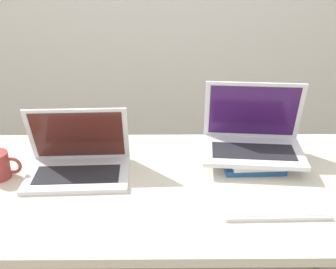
{
  "coord_description": "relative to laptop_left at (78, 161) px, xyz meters",
  "views": [
    {
      "loc": [
        0.03,
        -0.79,
        1.48
      ],
      "look_at": [
        0.04,
        0.39,
        0.93
      ],
      "focal_mm": 42.0,
      "sensor_mm": 36.0,
      "label": 1
    }
  ],
  "objects": [
    {
      "name": "desk",
      "position": [
        0.28,
        -0.06,
        -0.12
      ],
      "size": [
        1.7,
        0.78,
        0.75
      ],
      "color": "beige",
      "rests_on": "ground_plane"
    },
    {
      "name": "laptop_left",
      "position": [
        0.0,
        0.0,
        0.0
      ],
      "size": [
        0.37,
        0.26,
        0.24
      ],
      "color": "silver",
      "rests_on": "desk"
    },
    {
      "name": "book_stack",
      "position": [
        0.64,
        0.09,
        -0.03
      ],
      "size": [
        0.23,
        0.27,
        0.04
      ],
      "color": "#235693",
      "rests_on": "desk"
    },
    {
      "name": "laptop_on_books",
      "position": [
        0.64,
        0.09,
        0.05
      ],
      "size": [
        0.39,
        0.28,
        0.26
      ],
      "color": "silver",
      "rests_on": "book_stack"
    },
    {
      "name": "wireless_keyboard",
      "position": [
        0.65,
        -0.24,
        -0.04
      ],
      "size": [
        0.32,
        0.11,
        0.01
      ],
      "color": "white",
      "rests_on": "desk"
    }
  ]
}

